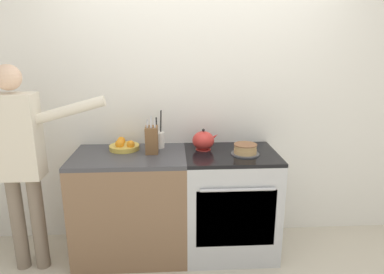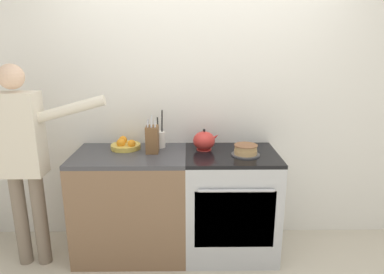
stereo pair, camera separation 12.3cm
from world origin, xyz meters
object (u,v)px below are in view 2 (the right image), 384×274
stove_range (230,203)px  utensil_crock (160,139)px  knife_block (152,139)px  tea_kettle (204,141)px  layer_cake (246,150)px  person_baker (22,151)px  fruit_bowl (125,145)px

stove_range → utensil_crock: bearing=163.5°
knife_block → utensil_crock: 0.16m
knife_block → tea_kettle: bearing=8.7°
layer_cake → person_baker: person_baker is taller
tea_kettle → fruit_bowl: tea_kettle is taller
tea_kettle → person_baker: person_baker is taller
tea_kettle → person_baker: 1.46m
fruit_bowl → person_baker: 0.81m
stove_range → layer_cake: size_ratio=3.90×
layer_cake → tea_kettle: size_ratio=1.01×
layer_cake → fruit_bowl: 1.04m
fruit_bowl → person_baker: (-0.75, -0.31, 0.05)m
layer_cake → utensil_crock: size_ratio=0.69×
layer_cake → tea_kettle: tea_kettle is taller
fruit_bowl → layer_cake: bearing=-10.5°
stove_range → tea_kettle: bearing=154.7°
knife_block → fruit_bowl: knife_block is taller
stove_range → utensil_crock: (-0.61, 0.18, 0.53)m
person_baker → utensil_crock: bearing=23.4°
utensil_crock → person_baker: 1.10m
tea_kettle → knife_block: (-0.44, -0.07, 0.04)m
utensil_crock → person_baker: bearing=-161.7°
stove_range → knife_block: bearing=176.7°
layer_cake → knife_block: knife_block is taller
utensil_crock → fruit_bowl: (-0.30, -0.04, -0.04)m
knife_block → person_baker: (-0.99, -0.20, -0.03)m
utensil_crock → layer_cake: bearing=-17.8°
stove_range → fruit_bowl: bearing=171.3°
stove_range → fruit_bowl: 1.04m
knife_block → layer_cake: bearing=-6.5°
stove_range → fruit_bowl: size_ratio=3.55×
tea_kettle → utensil_crock: 0.39m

